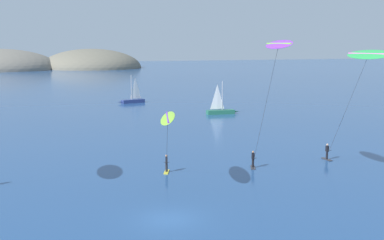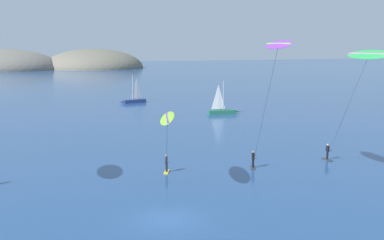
{
  "view_description": "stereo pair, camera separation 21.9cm",
  "coord_description": "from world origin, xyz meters",
  "px_view_note": "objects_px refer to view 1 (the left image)",
  "views": [
    {
      "loc": [
        -8.94,
        -30.31,
        11.96
      ],
      "look_at": [
        5.76,
        11.63,
        4.92
      ],
      "focal_mm": 45.0,
      "sensor_mm": 36.0,
      "label": 1
    },
    {
      "loc": [
        -8.73,
        -30.39,
        11.96
      ],
      "look_at": [
        5.76,
        11.63,
        4.92
      ],
      "focal_mm": 45.0,
      "sensor_mm": 36.0,
      "label": 2
    }
  ],
  "objects_px": {
    "kitesurfer_purple": "(276,57)",
    "kitesurfer_lime": "(168,122)",
    "sailboat_far": "(132,100)",
    "kitesurfer_green": "(365,63)",
    "sailboat_near": "(222,110)"
  },
  "relations": [
    {
      "from": "kitesurfer_purple",
      "to": "kitesurfer_lime",
      "type": "bearing_deg",
      "value": 173.54
    },
    {
      "from": "sailboat_far",
      "to": "kitesurfer_lime",
      "type": "distance_m",
      "value": 60.43
    },
    {
      "from": "sailboat_far",
      "to": "kitesurfer_green",
      "type": "height_order",
      "value": "kitesurfer_green"
    },
    {
      "from": "kitesurfer_green",
      "to": "kitesurfer_purple",
      "type": "xyz_separation_m",
      "value": [
        -9.74,
        -0.8,
        0.66
      ]
    },
    {
      "from": "kitesurfer_green",
      "to": "kitesurfer_purple",
      "type": "relative_size",
      "value": 0.93
    },
    {
      "from": "sailboat_near",
      "to": "kitesurfer_lime",
      "type": "relative_size",
      "value": 0.62
    },
    {
      "from": "kitesurfer_purple",
      "to": "kitesurfer_green",
      "type": "bearing_deg",
      "value": 4.72
    },
    {
      "from": "sailboat_far",
      "to": "kitesurfer_purple",
      "type": "relative_size",
      "value": 0.48
    },
    {
      "from": "sailboat_near",
      "to": "sailboat_far",
      "type": "bearing_deg",
      "value": 119.12
    },
    {
      "from": "sailboat_near",
      "to": "kitesurfer_green",
      "type": "height_order",
      "value": "kitesurfer_green"
    },
    {
      "from": "kitesurfer_lime",
      "to": "sailboat_far",
      "type": "bearing_deg",
      "value": 80.64
    },
    {
      "from": "sailboat_far",
      "to": "sailboat_near",
      "type": "bearing_deg",
      "value": -60.88
    },
    {
      "from": "sailboat_far",
      "to": "kitesurfer_green",
      "type": "xyz_separation_m",
      "value": [
        9.14,
        -59.65,
        9.61
      ]
    },
    {
      "from": "kitesurfer_purple",
      "to": "sailboat_near",
      "type": "bearing_deg",
      "value": 73.19
    },
    {
      "from": "sailboat_far",
      "to": "kitesurfer_lime",
      "type": "height_order",
      "value": "kitesurfer_lime"
    }
  ]
}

